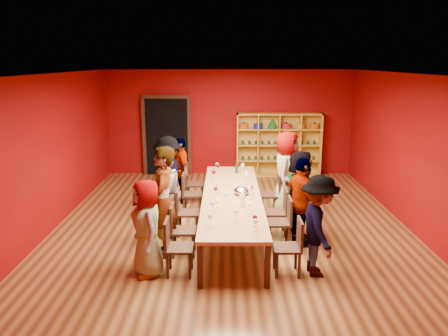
{
  "coord_description": "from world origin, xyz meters",
  "views": [
    {
      "loc": [
        -0.13,
        -7.97,
        3.24
      ],
      "look_at": [
        -0.15,
        0.49,
        1.15
      ],
      "focal_mm": 35.0,
      "sensor_mm": 36.0,
      "label": 1
    }
  ],
  "objects_px": {
    "chair_person_left_2": "(184,210)",
    "chair_person_right_1": "(283,219)",
    "shelving_unit": "(278,142)",
    "chair_person_left_0": "(174,244)",
    "chair_person_right_0": "(292,244)",
    "wine_bottle": "(237,168)",
    "person_left_0": "(147,228)",
    "person_right_3": "(287,174)",
    "tasting_table": "(232,197)",
    "chair_person_left_3": "(189,192)",
    "person_right_2": "(300,193)",
    "chair_person_left_4": "(192,182)",
    "chair_person_right_2": "(280,209)",
    "person_right_0": "(319,226)",
    "person_left_2": "(164,192)",
    "spittoon_bowl": "(241,191)",
    "chair_person_left_1": "(179,227)",
    "chair_person_right_3": "(273,192)",
    "person_right_1": "(301,202)",
    "person_left_4": "(181,170)",
    "person_left_3": "(168,176)",
    "person_left_1": "(163,202)"
  },
  "relations": [
    {
      "from": "chair_person_right_2",
      "to": "chair_person_right_3",
      "type": "xyz_separation_m",
      "value": [
        0.0,
        1.12,
        0.0
      ]
    },
    {
      "from": "person_left_2",
      "to": "chair_person_right_0",
      "type": "bearing_deg",
      "value": 77.06
    },
    {
      "from": "person_right_0",
      "to": "person_right_1",
      "type": "bearing_deg",
      "value": 1.37
    },
    {
      "from": "chair_person_left_0",
      "to": "chair_person_left_1",
      "type": "xyz_separation_m",
      "value": [
        0.0,
        0.71,
        0.0
      ]
    },
    {
      "from": "shelving_unit",
      "to": "chair_person_left_1",
      "type": "height_order",
      "value": "shelving_unit"
    },
    {
      "from": "chair_person_left_3",
      "to": "chair_person_left_0",
      "type": "bearing_deg",
      "value": -90.0
    },
    {
      "from": "person_left_4",
      "to": "person_right_3",
      "type": "bearing_deg",
      "value": 50.02
    },
    {
      "from": "tasting_table",
      "to": "chair_person_left_4",
      "type": "bearing_deg",
      "value": 116.61
    },
    {
      "from": "chair_person_right_2",
      "to": "chair_person_right_3",
      "type": "relative_size",
      "value": 1.0
    },
    {
      "from": "person_left_1",
      "to": "person_left_3",
      "type": "distance_m",
      "value": 2.07
    },
    {
      "from": "chair_person_left_2",
      "to": "chair_person_right_1",
      "type": "distance_m",
      "value": 1.89
    },
    {
      "from": "person_right_1",
      "to": "wine_bottle",
      "type": "height_order",
      "value": "person_right_1"
    },
    {
      "from": "person_left_1",
      "to": "chair_person_left_4",
      "type": "xyz_separation_m",
      "value": [
        0.26,
        2.85,
        -0.44
      ]
    },
    {
      "from": "chair_person_right_3",
      "to": "person_right_3",
      "type": "height_order",
      "value": "person_right_3"
    },
    {
      "from": "chair_person_right_1",
      "to": "spittoon_bowl",
      "type": "bearing_deg",
      "value": 137.5
    },
    {
      "from": "shelving_unit",
      "to": "chair_person_right_1",
      "type": "xyz_separation_m",
      "value": [
        -0.49,
        -4.97,
        -0.49
      ]
    },
    {
      "from": "person_left_2",
      "to": "person_left_3",
      "type": "bearing_deg",
      "value": -153.88
    },
    {
      "from": "chair_person_right_0",
      "to": "wine_bottle",
      "type": "relative_size",
      "value": 3.15
    },
    {
      "from": "chair_person_left_4",
      "to": "wine_bottle",
      "type": "bearing_deg",
      "value": -10.14
    },
    {
      "from": "chair_person_left_4",
      "to": "chair_person_right_1",
      "type": "bearing_deg",
      "value": -53.63
    },
    {
      "from": "person_left_3",
      "to": "chair_person_left_4",
      "type": "relative_size",
      "value": 1.91
    },
    {
      "from": "person_left_4",
      "to": "person_right_1",
      "type": "distance_m",
      "value": 3.43
    },
    {
      "from": "person_right_2",
      "to": "chair_person_left_3",
      "type": "bearing_deg",
      "value": 40.45
    },
    {
      "from": "chair_person_left_0",
      "to": "person_left_0",
      "type": "relative_size",
      "value": 0.59
    },
    {
      "from": "chair_person_left_2",
      "to": "person_right_2",
      "type": "height_order",
      "value": "person_right_2"
    },
    {
      "from": "chair_person_left_3",
      "to": "chair_person_right_3",
      "type": "xyz_separation_m",
      "value": [
        1.82,
        -0.03,
        0.0
      ]
    },
    {
      "from": "person_left_4",
      "to": "chair_person_right_0",
      "type": "relative_size",
      "value": 1.72
    },
    {
      "from": "tasting_table",
      "to": "chair_person_left_1",
      "type": "xyz_separation_m",
      "value": [
        -0.91,
        -1.03,
        -0.2
      ]
    },
    {
      "from": "chair_person_left_1",
      "to": "person_right_1",
      "type": "relative_size",
      "value": 0.55
    },
    {
      "from": "tasting_table",
      "to": "chair_person_left_3",
      "type": "bearing_deg",
      "value": 131.58
    },
    {
      "from": "chair_person_right_0",
      "to": "person_right_0",
      "type": "xyz_separation_m",
      "value": [
        0.39,
        0.0,
        0.3
      ]
    },
    {
      "from": "tasting_table",
      "to": "chair_person_right_1",
      "type": "height_order",
      "value": "chair_person_right_1"
    },
    {
      "from": "chair_person_right_1",
      "to": "person_left_0",
      "type": "bearing_deg",
      "value": -153.98
    },
    {
      "from": "person_right_3",
      "to": "spittoon_bowl",
      "type": "distance_m",
      "value": 1.4
    },
    {
      "from": "person_right_1",
      "to": "chair_person_right_3",
      "type": "height_order",
      "value": "person_right_1"
    },
    {
      "from": "chair_person_left_1",
      "to": "chair_person_left_4",
      "type": "distance_m",
      "value": 2.85
    },
    {
      "from": "shelving_unit",
      "to": "chair_person_left_0",
      "type": "bearing_deg",
      "value": -110.84
    },
    {
      "from": "chair_person_right_0",
      "to": "spittoon_bowl",
      "type": "bearing_deg",
      "value": 112.57
    },
    {
      "from": "chair_person_left_2",
      "to": "chair_person_right_0",
      "type": "relative_size",
      "value": 1.0
    },
    {
      "from": "chair_person_left_0",
      "to": "chair_person_right_1",
      "type": "height_order",
      "value": "same"
    },
    {
      "from": "person_left_3",
      "to": "chair_person_right_1",
      "type": "bearing_deg",
      "value": 58.71
    },
    {
      "from": "person_left_0",
      "to": "person_right_3",
      "type": "relative_size",
      "value": 0.84
    },
    {
      "from": "person_left_0",
      "to": "person_right_3",
      "type": "distance_m",
      "value": 3.71
    },
    {
      "from": "chair_person_right_2",
      "to": "person_left_0",
      "type": "bearing_deg",
      "value": -144.02
    },
    {
      "from": "chair_person_left_1",
      "to": "person_left_4",
      "type": "relative_size",
      "value": 0.58
    },
    {
      "from": "person_right_2",
      "to": "chair_person_left_4",
      "type": "bearing_deg",
      "value": 26.62
    },
    {
      "from": "chair_person_left_1",
      "to": "chair_person_left_3",
      "type": "relative_size",
      "value": 1.0
    },
    {
      "from": "chair_person_left_0",
      "to": "chair_person_left_3",
      "type": "height_order",
      "value": "same"
    },
    {
      "from": "chair_person_right_3",
      "to": "person_left_0",
      "type": "bearing_deg",
      "value": -129.15
    },
    {
      "from": "chair_person_left_4",
      "to": "spittoon_bowl",
      "type": "bearing_deg",
      "value": -58.76
    }
  ]
}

